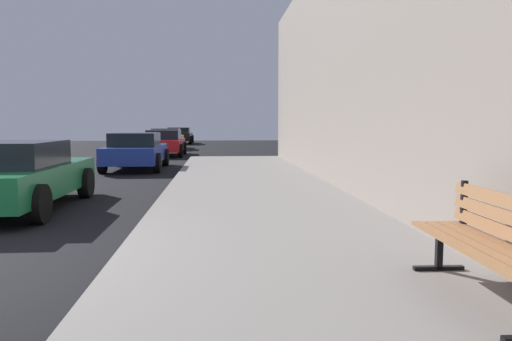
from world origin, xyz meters
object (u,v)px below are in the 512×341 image
Objects in this scene: bench at (493,238)px; car_blue at (136,151)px; car_green at (14,175)px; car_yellow at (167,139)px; car_black at (180,135)px; car_red at (164,143)px.

car_blue reaches higher than bench.
car_green and car_yellow have the same top height.
car_black is (-5.15, 34.57, -0.02)m from bench.
bench is at bearing -76.73° from car_red.
car_red is (1.14, 14.95, -0.00)m from car_green.
car_green and car_red have the same top height.
car_red is (-4.82, 20.42, -0.02)m from bench.
car_green is 29.11m from car_black.
car_red is at bearing 105.16° from bench.
bench is 27.48m from car_yellow.
car_blue is (-5.04, 13.36, -0.02)m from bench.
car_blue is 21.20m from car_black.
car_red is 14.15m from car_black.
car_green is at bearing -96.62° from car_blue.
car_red is at bearing -85.11° from car_yellow.
car_black is (0.81, 29.10, 0.00)m from car_green.
bench is 0.40× the size of car_black.
car_black is at bearing 100.37° from bench.
car_red is 1.03× the size of car_yellow.
car_green and car_blue have the same top height.
car_green is 7.95m from car_blue.
car_blue is 7.06m from car_red.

